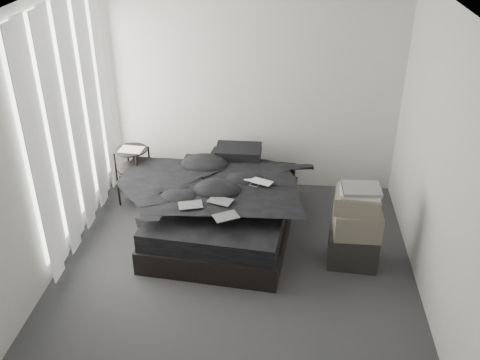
# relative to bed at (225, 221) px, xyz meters

# --- Properties ---
(floor) EXTENTS (3.60, 4.20, 0.01)m
(floor) POSITION_rel_bed_xyz_m (0.19, -0.96, -0.13)
(floor) COLOR #303032
(floor) RESTS_ON ground
(ceiling) EXTENTS (3.60, 4.20, 0.01)m
(ceiling) POSITION_rel_bed_xyz_m (0.19, -0.96, 2.47)
(ceiling) COLOR white
(ceiling) RESTS_ON ground
(wall_back) EXTENTS (3.60, 0.01, 2.60)m
(wall_back) POSITION_rel_bed_xyz_m (0.19, 1.14, 1.17)
(wall_back) COLOR silver
(wall_back) RESTS_ON ground
(wall_front) EXTENTS (3.60, 0.01, 2.60)m
(wall_front) POSITION_rel_bed_xyz_m (0.19, -3.06, 1.17)
(wall_front) COLOR silver
(wall_front) RESTS_ON ground
(wall_left) EXTENTS (0.01, 4.20, 2.60)m
(wall_left) POSITION_rel_bed_xyz_m (-1.61, -0.96, 1.17)
(wall_left) COLOR silver
(wall_left) RESTS_ON ground
(wall_right) EXTENTS (0.01, 4.20, 2.60)m
(wall_right) POSITION_rel_bed_xyz_m (1.99, -0.96, 1.17)
(wall_right) COLOR silver
(wall_right) RESTS_ON ground
(window_left) EXTENTS (0.02, 2.00, 2.30)m
(window_left) POSITION_rel_bed_xyz_m (-1.59, -0.06, 1.22)
(window_left) COLOR white
(window_left) RESTS_ON wall_left
(curtain_left) EXTENTS (0.06, 2.12, 2.48)m
(curtain_left) POSITION_rel_bed_xyz_m (-1.54, -0.06, 1.15)
(curtain_left) COLOR white
(curtain_left) RESTS_ON wall_left
(bed) EXTENTS (1.62, 2.04, 0.26)m
(bed) POSITION_rel_bed_xyz_m (0.00, 0.00, 0.00)
(bed) COLOR black
(bed) RESTS_ON floor
(mattress) EXTENTS (1.56, 1.97, 0.20)m
(mattress) POSITION_rel_bed_xyz_m (0.00, -0.00, 0.23)
(mattress) COLOR black
(mattress) RESTS_ON bed
(duvet) EXTENTS (1.56, 1.76, 0.22)m
(duvet) POSITION_rel_bed_xyz_m (-0.00, -0.05, 0.44)
(duvet) COLOR black
(duvet) RESTS_ON mattress
(pillow_lower) EXTENTS (0.61, 0.44, 0.13)m
(pillow_lower) POSITION_rel_bed_xyz_m (0.03, 0.74, 0.40)
(pillow_lower) COLOR black
(pillow_lower) RESTS_ON mattress
(pillow_upper) EXTENTS (0.54, 0.37, 0.12)m
(pillow_upper) POSITION_rel_bed_xyz_m (0.09, 0.71, 0.52)
(pillow_upper) COLOR black
(pillow_upper) RESTS_ON pillow_lower
(laptop) EXTENTS (0.36, 0.30, 0.02)m
(laptop) POSITION_rel_bed_xyz_m (0.35, 0.01, 0.57)
(laptop) COLOR silver
(laptop) RESTS_ON duvet
(comic_a) EXTENTS (0.27, 0.22, 0.01)m
(comic_a) POSITION_rel_bed_xyz_m (-0.28, -0.48, 0.56)
(comic_a) COLOR black
(comic_a) RESTS_ON duvet
(comic_b) EXTENTS (0.28, 0.22, 0.01)m
(comic_b) POSITION_rel_bed_xyz_m (0.01, -0.37, 0.56)
(comic_b) COLOR black
(comic_b) RESTS_ON duvet
(comic_c) EXTENTS (0.29, 0.25, 0.01)m
(comic_c) POSITION_rel_bed_xyz_m (0.10, -0.66, 0.57)
(comic_c) COLOR black
(comic_c) RESTS_ON duvet
(side_stand) EXTENTS (0.47, 0.47, 0.71)m
(side_stand) POSITION_rel_bed_xyz_m (-1.16, 0.53, 0.22)
(side_stand) COLOR black
(side_stand) RESTS_ON floor
(papers) EXTENTS (0.29, 0.22, 0.01)m
(papers) POSITION_rel_bed_xyz_m (-1.15, 0.52, 0.58)
(papers) COLOR white
(papers) RESTS_ON side_stand
(floor_books) EXTENTS (0.16, 0.19, 0.12)m
(floor_books) POSITION_rel_bed_xyz_m (-0.94, 0.05, -0.07)
(floor_books) COLOR black
(floor_books) RESTS_ON floor
(box_lower) EXTENTS (0.52, 0.42, 0.36)m
(box_lower) POSITION_rel_bed_xyz_m (1.38, -0.45, 0.05)
(box_lower) COLOR black
(box_lower) RESTS_ON floor
(box_mid) EXTENTS (0.46, 0.36, 0.28)m
(box_mid) POSITION_rel_bed_xyz_m (1.39, -0.46, 0.37)
(box_mid) COLOR #625B4D
(box_mid) RESTS_ON box_lower
(box_upper) EXTENTS (0.48, 0.40, 0.19)m
(box_upper) POSITION_rel_bed_xyz_m (1.37, -0.45, 0.61)
(box_upper) COLOR #625B4D
(box_upper) RESTS_ON box_mid
(art_book_white) EXTENTS (0.39, 0.32, 0.04)m
(art_book_white) POSITION_rel_bed_xyz_m (1.38, -0.45, 0.72)
(art_book_white) COLOR silver
(art_book_white) RESTS_ON box_upper
(art_book_snake) EXTENTS (0.37, 0.30, 0.03)m
(art_book_snake) POSITION_rel_bed_xyz_m (1.39, -0.46, 0.76)
(art_book_snake) COLOR silver
(art_book_snake) RESTS_ON art_book_white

